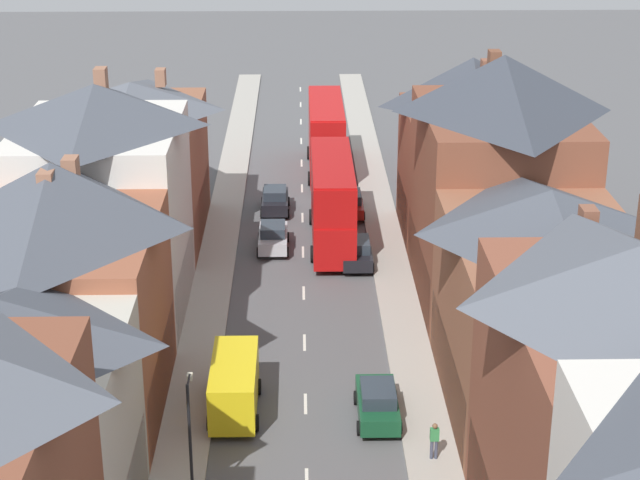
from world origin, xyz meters
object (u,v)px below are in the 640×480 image
(double_decker_bus_lead, at_px, (332,200))
(car_far_grey, at_px, (378,402))
(double_decker_bus_mid_street, at_px, (326,135))
(car_mid_black, at_px, (275,200))
(pedestrian_mid_right, at_px, (434,439))
(car_parked_right_a, at_px, (356,252))
(delivery_van, at_px, (234,384))
(street_lamp, at_px, (190,437))
(car_parked_left_b, at_px, (273,237))
(car_near_silver, at_px, (349,203))

(double_decker_bus_lead, height_order, car_far_grey, double_decker_bus_lead)
(double_decker_bus_mid_street, bearing_deg, car_mid_black, -112.67)
(pedestrian_mid_right, bearing_deg, car_parked_right_a, 95.67)
(car_far_grey, xyz_separation_m, delivery_van, (-6.20, 0.79, 0.50))
(car_parked_right_a, height_order, delivery_van, delivery_van)
(car_far_grey, distance_m, pedestrian_mid_right, 3.90)
(car_far_grey, xyz_separation_m, street_lamp, (-7.35, -6.52, 2.41))
(delivery_van, bearing_deg, car_parked_right_a, 69.43)
(car_parked_right_a, distance_m, delivery_van, 17.65)
(car_mid_black, height_order, car_parked_left_b, car_mid_black)
(car_mid_black, relative_size, delivery_van, 0.74)
(car_parked_left_b, xyz_separation_m, street_lamp, (-2.45, -26.33, 2.40))
(street_lamp, bearing_deg, double_decker_bus_lead, 77.54)
(double_decker_bus_lead, distance_m, car_mid_black, 6.99)
(car_mid_black, xyz_separation_m, pedestrian_mid_right, (6.95, -29.80, 0.18))
(double_decker_bus_mid_street, distance_m, car_mid_black, 9.52)
(double_decker_bus_mid_street, xyz_separation_m, car_parked_right_a, (1.31, -17.78, -1.98))
(car_far_grey, relative_size, street_lamp, 0.75)
(delivery_van, distance_m, street_lamp, 7.64)
(car_parked_left_b, distance_m, car_far_grey, 20.41)
(car_parked_left_b, bearing_deg, pedestrian_mid_right, -73.28)
(double_decker_bus_lead, bearing_deg, pedestrian_mid_right, -82.09)
(double_decker_bus_lead, height_order, double_decker_bus_mid_street, same)
(car_far_grey, bearing_deg, car_parked_left_b, 103.89)
(car_parked_right_a, height_order, car_mid_black, car_mid_black)
(car_parked_left_b, bearing_deg, car_parked_right_a, -27.05)
(double_decker_bus_mid_street, distance_m, car_parked_right_a, 17.93)
(car_mid_black, bearing_deg, car_parked_left_b, -90.00)
(car_near_silver, xyz_separation_m, delivery_van, (-6.20, -25.14, 0.54))
(car_near_silver, height_order, pedestrian_mid_right, pedestrian_mid_right)
(double_decker_bus_mid_street, xyz_separation_m, delivery_van, (-4.89, -34.30, -1.48))
(car_parked_right_a, relative_size, delivery_van, 0.78)
(car_parked_right_a, xyz_separation_m, car_mid_black, (-4.90, 9.18, 0.02))
(car_mid_black, bearing_deg, double_decker_bus_mid_street, 67.33)
(car_near_silver, distance_m, car_parked_right_a, 8.62)
(pedestrian_mid_right, bearing_deg, car_mid_black, 103.12)
(street_lamp, bearing_deg, car_near_silver, 77.24)
(car_parked_left_b, bearing_deg, car_far_grey, -76.11)
(car_mid_black, xyz_separation_m, car_parked_left_b, (0.00, -6.68, -0.01))
(pedestrian_mid_right, bearing_deg, delivery_van, 153.56)
(car_far_grey, relative_size, delivery_van, 0.79)
(double_decker_bus_mid_street, relative_size, car_far_grey, 2.62)
(double_decker_bus_lead, relative_size, pedestrian_mid_right, 6.71)
(street_lamp, bearing_deg, car_parked_left_b, 84.68)
(double_decker_bus_mid_street, bearing_deg, car_far_grey, -87.86)
(double_decker_bus_mid_street, height_order, car_parked_left_b, double_decker_bus_mid_street)
(double_decker_bus_lead, relative_size, car_near_silver, 2.60)
(double_decker_bus_mid_street, height_order, car_near_silver, double_decker_bus_mid_street)
(car_parked_right_a, height_order, pedestrian_mid_right, pedestrian_mid_right)
(double_decker_bus_mid_street, xyz_separation_m, car_parked_left_b, (-3.59, -15.27, -1.97))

